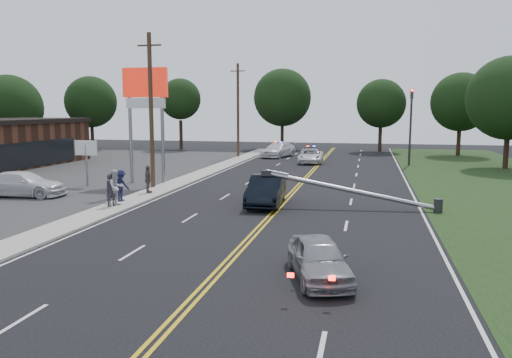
% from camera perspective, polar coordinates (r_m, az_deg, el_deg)
% --- Properties ---
extents(ground, '(120.00, 120.00, 0.00)m').
position_cam_1_polar(ground, '(19.44, -1.33, -7.49)').
color(ground, black).
rests_on(ground, ground).
extents(sidewalk, '(1.80, 70.00, 0.12)m').
position_cam_1_polar(sidewalk, '(31.43, -11.83, -1.57)').
color(sidewalk, '#AAA399').
rests_on(sidewalk, ground).
extents(centerline_yellow, '(0.36, 80.00, 0.00)m').
position_cam_1_polar(centerline_yellow, '(29.00, 3.47, -2.31)').
color(centerline_yellow, gold).
rests_on(centerline_yellow, ground).
extents(pylon_sign, '(3.20, 0.35, 8.00)m').
position_cam_1_polar(pylon_sign, '(35.53, -12.52, 9.11)').
color(pylon_sign, gray).
rests_on(pylon_sign, ground).
extents(small_sign, '(1.60, 0.14, 3.10)m').
position_cam_1_polar(small_sign, '(35.54, -18.84, 2.95)').
color(small_sign, gray).
rests_on(small_sign, ground).
extents(traffic_signal, '(0.28, 0.41, 7.05)m').
position_cam_1_polar(traffic_signal, '(48.32, 17.27, 6.46)').
color(traffic_signal, '#2D2D30').
rests_on(traffic_signal, ground).
extents(fallen_streetlight, '(9.36, 0.44, 1.91)m').
position_cam_1_polar(fallen_streetlight, '(26.52, 11.75, -1.44)').
color(fallen_streetlight, '#2D2D30').
rests_on(fallen_streetlight, ground).
extents(utility_pole_mid, '(1.60, 0.28, 10.00)m').
position_cam_1_polar(utility_pole_mid, '(33.16, -11.90, 7.64)').
color(utility_pole_mid, '#382619').
rests_on(utility_pole_mid, ground).
extents(utility_pole_far, '(1.60, 0.28, 10.00)m').
position_cam_1_polar(utility_pole_far, '(53.95, -2.07, 7.87)').
color(utility_pole_far, '#382619').
rests_on(utility_pole_far, ground).
extents(tree_3, '(7.56, 7.56, 9.12)m').
position_cam_1_polar(tree_3, '(64.40, -26.40, 7.29)').
color(tree_3, black).
rests_on(tree_3, ground).
extents(tree_4, '(6.56, 6.56, 9.40)m').
position_cam_1_polar(tree_4, '(68.27, -18.35, 8.36)').
color(tree_4, black).
rests_on(tree_4, ground).
extents(tree_5, '(5.27, 5.27, 9.13)m').
position_cam_1_polar(tree_5, '(65.84, -8.65, 9.01)').
color(tree_5, black).
rests_on(tree_5, ground).
extents(tree_6, '(7.49, 7.49, 10.43)m').
position_cam_1_polar(tree_6, '(65.97, 3.04, 9.27)').
color(tree_6, black).
rests_on(tree_6, ground).
extents(tree_7, '(5.92, 5.92, 8.83)m').
position_cam_1_polar(tree_7, '(63.25, 14.12, 8.35)').
color(tree_7, black).
rests_on(tree_7, ground).
extents(tree_8, '(6.51, 6.51, 9.23)m').
position_cam_1_polar(tree_8, '(60.42, 22.36, 8.13)').
color(tree_8, black).
rests_on(tree_8, ground).
extents(tree_9, '(7.24, 7.24, 9.76)m').
position_cam_1_polar(tree_9, '(48.79, 27.02, 8.23)').
color(tree_9, black).
rests_on(tree_9, ground).
extents(crashed_sedan, '(2.01, 5.00, 1.62)m').
position_cam_1_polar(crashed_sedan, '(27.12, 1.19, -1.30)').
color(crashed_sedan, black).
rests_on(crashed_sedan, ground).
extents(waiting_sedan, '(2.66, 4.14, 1.31)m').
position_cam_1_polar(waiting_sedan, '(15.57, 7.19, -8.99)').
color(waiting_sedan, gray).
rests_on(waiting_sedan, ground).
extents(parked_car, '(5.27, 2.59, 1.48)m').
position_cam_1_polar(parked_car, '(32.94, -25.06, -0.53)').
color(parked_car, silver).
rests_on(parked_car, ground).
extents(emergency_a, '(2.46, 4.98, 1.36)m').
position_cam_1_polar(emergency_a, '(48.67, 6.28, 2.62)').
color(emergency_a, white).
rests_on(emergency_a, ground).
extents(emergency_b, '(3.66, 5.90, 1.59)m').
position_cam_1_polar(emergency_b, '(54.62, 2.55, 3.37)').
color(emergency_b, white).
rests_on(emergency_b, ground).
extents(bystander_a, '(0.63, 0.74, 1.71)m').
position_cam_1_polar(bystander_a, '(27.26, -16.25, -1.22)').
color(bystander_a, '#26262E').
rests_on(bystander_a, sidewalk).
extents(bystander_b, '(1.05, 1.15, 1.93)m').
position_cam_1_polar(bystander_b, '(27.31, -15.71, -0.95)').
color(bystander_b, silver).
rests_on(bystander_b, sidewalk).
extents(bystander_c, '(0.94, 1.26, 1.74)m').
position_cam_1_polar(bystander_c, '(28.59, -15.20, -0.73)').
color(bystander_c, '#161838').
rests_on(bystander_c, sidewalk).
extents(bystander_d, '(0.58, 1.05, 1.70)m').
position_cam_1_polar(bystander_d, '(30.99, -12.24, -0.02)').
color(bystander_d, '#5E4E4B').
rests_on(bystander_d, sidewalk).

